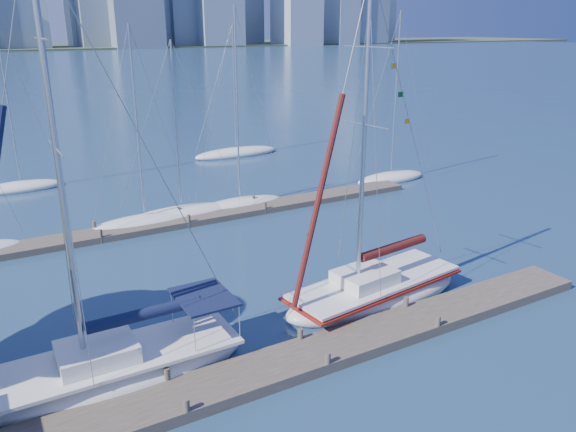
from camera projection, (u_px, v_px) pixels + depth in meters
ground at (313, 360)px, 19.81m from camera, size 700.00×700.00×0.00m
near_dock at (313, 355)px, 19.75m from camera, size 26.00×2.00×0.40m
far_dock at (200, 218)px, 33.84m from camera, size 30.00×1.80×0.36m
sailboat_navy at (117, 352)px, 18.29m from camera, size 8.66×2.86×14.27m
sailboat_maroon at (375, 279)px, 23.70m from camera, size 8.87×3.83×13.74m
bg_boat_1 at (146, 222)px, 33.01m from camera, size 6.83×3.75×11.63m
bg_boat_2 at (182, 214)px, 34.39m from camera, size 7.48×4.13×10.80m
bg_boat_3 at (240, 204)px, 36.25m from camera, size 6.17×2.05×12.65m
bg_boat_5 at (391, 178)px, 42.53m from camera, size 6.37×3.55×12.49m
bg_boat_6 at (21, 187)px, 40.11m from camera, size 5.72×2.47×11.97m
bg_boat_7 at (236, 153)px, 50.75m from camera, size 8.12×2.87×11.70m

